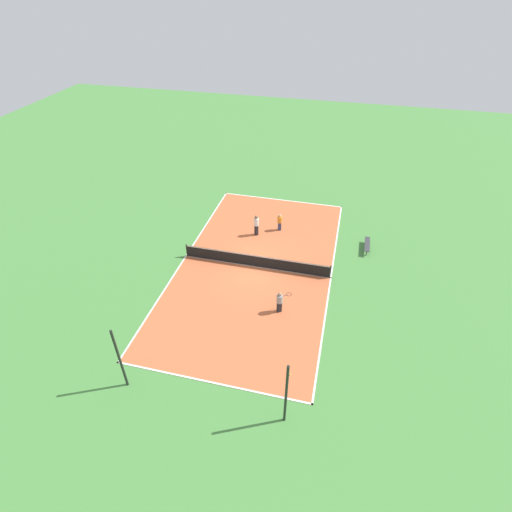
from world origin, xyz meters
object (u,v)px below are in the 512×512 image
Objects in this scene: player_baseline_gray at (280,301)px; fence_post_back_right at (120,359)px; player_center_orange at (280,221)px; tennis_ball_near_net at (262,253)px; tennis_ball_midcourt at (290,374)px; bench at (367,245)px; tennis_net at (256,261)px; player_far_white at (256,224)px; fence_post_back_left at (286,395)px; tennis_ball_right_alley at (222,221)px.

fence_post_back_right reaches higher than player_baseline_gray.
player_center_orange is 20.03× the size of tennis_ball_near_net.
tennis_ball_midcourt is at bearing -109.18° from player_baseline_gray.
bench is at bearing 20.42° from player_baseline_gray.
tennis_ball_near_net is at bearing -108.16° from fence_post_back_right.
tennis_net is 6.77× the size of player_baseline_gray.
tennis_net is 147.18× the size of tennis_ball_midcourt.
player_far_white reaches higher than tennis_ball_near_net.
tennis_net is 8.20m from bench.
fence_post_back_right reaches higher than tennis_net.
fence_post_back_left is at bearing 107.69° from tennis_ball_near_net.
bench is at bearing 56.86° from player_center_orange.
tennis_net is at bearing 87.96° from tennis_ball_near_net.
player_far_white is 0.43× the size of fence_post_back_right.
fence_post_back_right is (7.83, 0.00, 0.00)m from fence_post_back_left.
tennis_ball_midcourt is at bearing -27.45° from player_far_white.
tennis_ball_near_net is at bearing -25.57° from player_far_white.
fence_post_back_right is at bearing 0.00° from fence_post_back_left.
tennis_ball_near_net is (0.61, 3.27, -0.72)m from player_center_orange.
tennis_net is at bearing -69.64° from fence_post_back_left.
tennis_ball_right_alley and tennis_ball_near_net have the same top height.
tennis_ball_right_alley is 15.62m from fence_post_back_right.
fence_post_back_right is (7.68, 2.44, 1.88)m from tennis_ball_midcourt.
player_baseline_gray is 21.74× the size of tennis_ball_midcourt.
player_far_white is (0.89, -3.76, 0.46)m from tennis_net.
tennis_ball_right_alley is (11.22, -1.08, -0.34)m from bench.
tennis_net is 6.01× the size of player_far_white.
tennis_ball_near_net is (2.30, -5.36, -0.80)m from player_baseline_gray.
bench is 6.64m from player_center_orange.
player_baseline_gray is 10.85m from tennis_ball_right_alley.
fence_post_back_left is at bearing 180.00° from fence_post_back_right.
player_center_orange reaches higher than tennis_ball_midcourt.
player_baseline_gray reaches higher than tennis_net.
player_far_white is 2.57m from tennis_ball_near_net.
tennis_ball_midcourt is (-1.40, 4.30, -0.80)m from player_baseline_gray.
player_far_white is 24.47× the size of tennis_ball_midcourt.
fence_post_back_right is (3.02, 14.31, 0.96)m from player_far_white.
fence_post_back_left reaches higher than player_far_white.
player_baseline_gray is at bearing -76.99° from fence_post_back_left.
player_center_orange is 16.09m from fence_post_back_right.
player_baseline_gray is at bearing -71.98° from tennis_ball_midcourt.
fence_post_back_left is at bearing 110.36° from tennis_net.
bench reaches higher than tennis_ball_midcourt.
fence_post_back_right reaches higher than bench.
tennis_ball_midcourt is (3.47, 11.98, -0.34)m from bench.
tennis_ball_right_alley is at bearing -116.40° from player_center_orange.
tennis_ball_near_net is at bearing 139.97° from tennis_ball_right_alley.
player_center_orange is 20.03× the size of tennis_ball_right_alley.
tennis_ball_right_alley is (4.65, -0.12, -0.72)m from player_center_orange.
tennis_net reaches higher than tennis_ball_midcourt.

